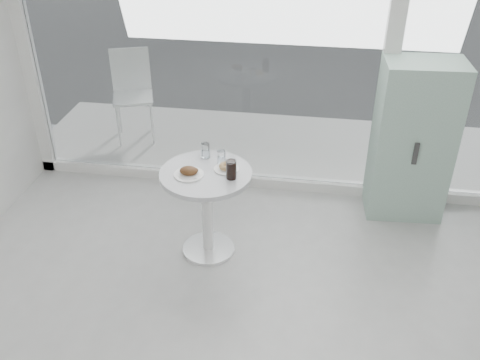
% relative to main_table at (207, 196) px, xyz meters
% --- Properties ---
extents(room_shell, '(6.00, 6.00, 6.00)m').
position_rel_main_table_xyz_m(room_shell, '(0.50, -2.46, 1.36)').
color(room_shell, silver).
rests_on(room_shell, ground).
extents(storefront, '(5.00, 0.14, 3.00)m').
position_rel_main_table_xyz_m(storefront, '(0.57, 1.10, 1.16)').
color(storefront, white).
rests_on(storefront, ground).
extents(main_table, '(0.72, 0.72, 0.77)m').
position_rel_main_table_xyz_m(main_table, '(0.00, 0.00, 0.00)').
color(main_table, white).
rests_on(main_table, ground).
extents(patio_deck, '(5.60, 1.60, 0.05)m').
position_rel_main_table_xyz_m(patio_deck, '(0.50, 1.90, -0.53)').
color(patio_deck, beige).
rests_on(patio_deck, ground).
extents(mint_cabinet, '(0.69, 0.49, 1.44)m').
position_rel_main_table_xyz_m(mint_cabinet, '(1.66, 0.88, 0.17)').
color(mint_cabinet, '#86AB99').
rests_on(mint_cabinet, ground).
extents(patio_chair, '(0.55, 0.55, 1.00)m').
position_rel_main_table_xyz_m(patio_chair, '(-1.25, 1.91, 0.07)').
color(patio_chair, white).
rests_on(patio_chair, patio_deck).
extents(plate_fritter, '(0.23, 0.23, 0.07)m').
position_rel_main_table_xyz_m(plate_fritter, '(-0.11, -0.06, 0.25)').
color(plate_fritter, white).
rests_on(plate_fritter, main_table).
extents(plate_donut, '(0.20, 0.20, 0.05)m').
position_rel_main_table_xyz_m(plate_donut, '(0.15, 0.06, 0.24)').
color(plate_donut, white).
rests_on(plate_donut, main_table).
extents(water_tumbler_a, '(0.07, 0.07, 0.12)m').
position_rel_main_table_xyz_m(water_tumbler_a, '(-0.05, 0.24, 0.27)').
color(water_tumbler_a, white).
rests_on(water_tumbler_a, main_table).
extents(water_tumbler_b, '(0.07, 0.07, 0.11)m').
position_rel_main_table_xyz_m(water_tumbler_b, '(0.10, 0.16, 0.27)').
color(water_tumbler_b, white).
rests_on(water_tumbler_b, main_table).
extents(cola_glass, '(0.08, 0.08, 0.15)m').
position_rel_main_table_xyz_m(cola_glass, '(0.21, -0.06, 0.29)').
color(cola_glass, white).
rests_on(cola_glass, main_table).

